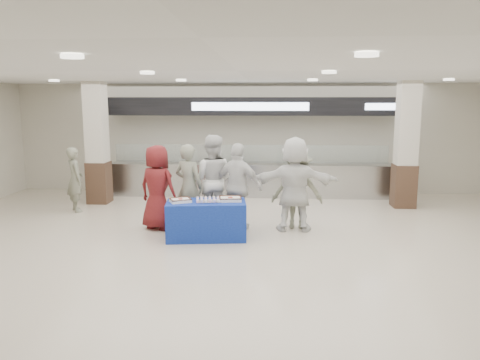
# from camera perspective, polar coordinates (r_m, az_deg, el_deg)

# --- Properties ---
(ground) EXTENTS (14.00, 14.00, 0.00)m
(ground) POSITION_cam_1_polar(r_m,az_deg,el_deg) (8.33, -0.33, -9.37)
(ground) COLOR beige
(ground) RESTS_ON ground
(serving_line) EXTENTS (8.70, 0.85, 2.80)m
(serving_line) POSITION_cam_1_polar(r_m,az_deg,el_deg) (13.35, 1.28, 2.98)
(serving_line) COLOR #ACAEB3
(serving_line) RESTS_ON ground
(column_left) EXTENTS (0.55, 0.55, 3.20)m
(column_left) POSITION_cam_1_polar(r_m,az_deg,el_deg) (12.94, -17.00, 4.00)
(column_left) COLOR #39251A
(column_left) RESTS_ON ground
(column_right) EXTENTS (0.55, 0.55, 3.20)m
(column_right) POSITION_cam_1_polar(r_m,az_deg,el_deg) (12.60, 19.57, 3.72)
(column_right) COLOR #39251A
(column_right) RESTS_ON ground
(display_table) EXTENTS (1.63, 0.96, 0.75)m
(display_table) POSITION_cam_1_polar(r_m,az_deg,el_deg) (9.33, -4.14, -4.89)
(display_table) COLOR #153396
(display_table) RESTS_ON ground
(sheet_cake_left) EXTENTS (0.48, 0.44, 0.09)m
(sheet_cake_left) POSITION_cam_1_polar(r_m,az_deg,el_deg) (9.24, -7.28, -2.43)
(sheet_cake_left) COLOR white
(sheet_cake_left) RESTS_ON display_table
(sheet_cake_right) EXTENTS (0.47, 0.38, 0.09)m
(sheet_cake_right) POSITION_cam_1_polar(r_m,az_deg,el_deg) (9.28, -1.19, -2.28)
(sheet_cake_right) COLOR white
(sheet_cake_right) RESTS_ON display_table
(cupcake_tray) EXTENTS (0.45, 0.36, 0.07)m
(cupcake_tray) POSITION_cam_1_polar(r_m,az_deg,el_deg) (9.24, -3.93, -2.44)
(cupcake_tray) COLOR silver
(cupcake_tray) RESTS_ON display_table
(civilian_maroon) EXTENTS (1.03, 0.86, 1.80)m
(civilian_maroon) POSITION_cam_1_polar(r_m,az_deg,el_deg) (10.04, -10.02, -0.90)
(civilian_maroon) COLOR maroon
(civilian_maroon) RESTS_ON ground
(soldier_a) EXTENTS (0.78, 0.67, 1.81)m
(soldier_a) POSITION_cam_1_polar(r_m,az_deg,el_deg) (10.07, -6.26, -0.75)
(soldier_a) COLOR slate
(soldier_a) RESTS_ON ground
(chef_tall) EXTENTS (1.02, 0.82, 1.99)m
(chef_tall) POSITION_cam_1_polar(r_m,az_deg,el_deg) (10.26, -3.45, -0.01)
(chef_tall) COLOR silver
(chef_tall) RESTS_ON ground
(chef_short) EXTENTS (1.17, 0.81, 1.84)m
(chef_short) POSITION_cam_1_polar(r_m,az_deg,el_deg) (9.85, -0.22, -0.82)
(chef_short) COLOR silver
(chef_short) RESTS_ON ground
(soldier_b) EXTENTS (1.12, 0.68, 1.69)m
(soldier_b) POSITION_cam_1_polar(r_m,az_deg,el_deg) (10.06, 6.98, -1.10)
(soldier_b) COLOR slate
(soldier_b) RESTS_ON ground
(civilian_white) EXTENTS (1.86, 0.64, 1.99)m
(civilian_white) POSITION_cam_1_polar(r_m,az_deg,el_deg) (9.81, 6.66, -0.49)
(civilian_white) COLOR white
(civilian_white) RESTS_ON ground
(soldier_bg) EXTENTS (0.65, 0.69, 1.59)m
(soldier_bg) POSITION_cam_1_polar(r_m,az_deg,el_deg) (12.20, -19.47, 0.07)
(soldier_bg) COLOR slate
(soldier_bg) RESTS_ON ground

